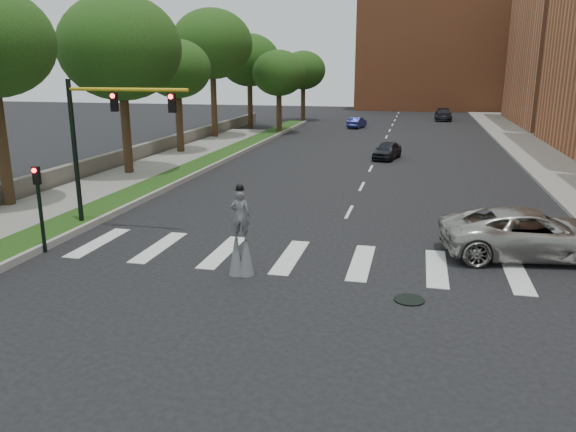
% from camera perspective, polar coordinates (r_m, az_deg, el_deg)
% --- Properties ---
extents(ground_plane, '(160.00, 160.00, 0.00)m').
position_cam_1_polar(ground_plane, '(19.22, 3.33, -5.43)').
color(ground_plane, black).
rests_on(ground_plane, ground).
extents(grass_median, '(2.00, 60.00, 0.25)m').
position_cam_1_polar(grass_median, '(40.98, -7.90, 5.60)').
color(grass_median, '#1B3D11').
rests_on(grass_median, ground).
extents(median_curb, '(0.20, 60.00, 0.28)m').
position_cam_1_polar(median_curb, '(40.62, -6.51, 5.59)').
color(median_curb, gray).
rests_on(median_curb, ground).
extents(sidewalk_left, '(4.00, 60.00, 0.18)m').
position_cam_1_polar(sidewalk_left, '(33.46, -18.80, 2.78)').
color(sidewalk_left, gray).
rests_on(sidewalk_left, ground).
extents(sidewalk_right, '(5.00, 90.00, 0.18)m').
position_cam_1_polar(sidewalk_right, '(44.32, 25.35, 4.96)').
color(sidewalk_right, gray).
rests_on(sidewalk_right, ground).
extents(stone_wall, '(0.50, 56.00, 1.10)m').
position_cam_1_polar(stone_wall, '(44.92, -13.63, 6.69)').
color(stone_wall, '#605B52').
rests_on(stone_wall, ground).
extents(manhole, '(0.90, 0.90, 0.04)m').
position_cam_1_polar(manhole, '(17.13, 12.21, -8.31)').
color(manhole, black).
rests_on(manhole, ground).
extents(building_backdrop, '(26.00, 14.00, 18.00)m').
position_cam_1_polar(building_backdrop, '(95.85, 15.39, 15.83)').
color(building_backdrop, '#B66239').
rests_on(building_backdrop, ground).
extents(traffic_signal, '(5.30, 0.23, 6.20)m').
position_cam_1_polar(traffic_signal, '(24.50, -18.63, 8.24)').
color(traffic_signal, black).
rests_on(traffic_signal, ground).
extents(secondary_signal, '(0.25, 0.21, 3.23)m').
position_cam_1_polar(secondary_signal, '(22.29, -23.94, 1.37)').
color(secondary_signal, black).
rests_on(secondary_signal, ground).
extents(stilt_performer, '(0.84, 0.56, 3.08)m').
position_cam_1_polar(stilt_performer, '(18.39, -4.81, -2.41)').
color(stilt_performer, '#342314').
rests_on(stilt_performer, ground).
extents(suv_crossing, '(6.68, 3.85, 1.75)m').
position_cam_1_polar(suv_crossing, '(21.98, 23.45, -1.64)').
color(suv_crossing, '#A4A29B').
rests_on(suv_crossing, ground).
extents(car_near, '(2.27, 4.01, 1.29)m').
position_cam_1_polar(car_near, '(42.62, 10.04, 6.58)').
color(car_near, black).
rests_on(car_near, ground).
extents(car_mid, '(1.94, 3.80, 1.20)m').
position_cam_1_polar(car_mid, '(64.15, 7.02, 9.40)').
color(car_mid, navy).
rests_on(car_mid, ground).
extents(car_far, '(2.10, 5.06, 1.46)m').
position_cam_1_polar(car_far, '(75.23, 15.49, 9.89)').
color(car_far, black).
rests_on(car_far, ground).
extents(tree_2, '(7.39, 7.39, 10.92)m').
position_cam_1_polar(tree_2, '(36.61, -16.69, 16.03)').
color(tree_2, '#342314').
rests_on(tree_2, ground).
extents(tree_3, '(5.22, 5.22, 8.73)m').
position_cam_1_polar(tree_3, '(45.07, -11.23, 14.39)').
color(tree_3, '#342314').
rests_on(tree_3, ground).
extents(tree_4, '(7.49, 7.49, 11.88)m').
position_cam_1_polar(tree_4, '(54.58, -7.73, 16.91)').
color(tree_4, '#342314').
rests_on(tree_4, ground).
extents(tree_5, '(6.61, 6.61, 10.15)m').
position_cam_1_polar(tree_5, '(63.33, -3.94, 15.49)').
color(tree_5, '#342314').
rests_on(tree_5, ground).
extents(tree_6, '(5.37, 5.37, 8.33)m').
position_cam_1_polar(tree_6, '(58.31, -0.93, 14.28)').
color(tree_6, '#342314').
rests_on(tree_6, ground).
extents(tree_7, '(5.58, 5.58, 8.60)m').
position_cam_1_polar(tree_7, '(72.33, 1.56, 14.56)').
color(tree_7, '#342314').
rests_on(tree_7, ground).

